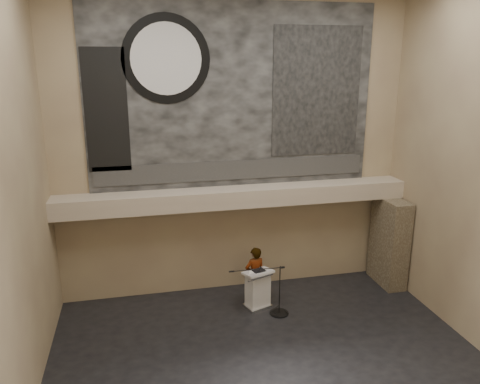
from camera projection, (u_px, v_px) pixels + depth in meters
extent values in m
plane|color=black|center=(271.00, 364.00, 10.64)|extent=(10.00, 10.00, 0.00)
cube|color=#826B53|center=(234.00, 149.00, 13.23)|extent=(10.00, 0.02, 8.50)
cube|color=#826B53|center=(370.00, 266.00, 5.73)|extent=(10.00, 0.02, 8.50)
cube|color=#826B53|center=(9.00, 200.00, 8.42)|extent=(0.02, 8.00, 8.50)
cube|color=tan|center=(237.00, 197.00, 13.21)|extent=(10.00, 0.80, 0.50)
cylinder|color=#B2893D|center=(181.00, 211.00, 12.90)|extent=(0.04, 0.04, 0.06)
cylinder|color=#B2893D|center=(301.00, 202.00, 13.65)|extent=(0.04, 0.04, 0.06)
cube|color=black|center=(234.00, 97.00, 12.81)|extent=(8.00, 0.05, 5.00)
cube|color=#2B2B2B|center=(234.00, 170.00, 13.33)|extent=(7.76, 0.02, 0.55)
cylinder|color=black|center=(166.00, 59.00, 12.12)|extent=(2.30, 0.02, 2.30)
cylinder|color=silver|center=(166.00, 59.00, 12.10)|extent=(1.84, 0.02, 1.84)
cube|color=black|center=(317.00, 92.00, 13.26)|extent=(2.60, 0.02, 3.60)
cube|color=black|center=(106.00, 111.00, 12.13)|extent=(1.10, 0.02, 3.20)
cube|color=#453A2A|center=(389.00, 242.00, 14.22)|extent=(0.60, 1.40, 2.70)
cube|color=silver|center=(258.00, 306.00, 13.11)|extent=(0.82, 0.71, 0.08)
cube|color=silver|center=(258.00, 289.00, 12.96)|extent=(0.70, 0.59, 0.96)
cube|color=silver|center=(258.00, 272.00, 12.81)|extent=(0.90, 0.76, 0.13)
cube|color=black|center=(259.00, 271.00, 12.79)|extent=(0.38, 0.34, 0.04)
cube|color=white|center=(253.00, 272.00, 12.73)|extent=(0.27, 0.32, 0.00)
imported|color=white|center=(255.00, 275.00, 13.19)|extent=(0.68, 0.52, 1.66)
cylinder|color=black|center=(279.00, 313.00, 12.78)|extent=(0.52, 0.52, 0.02)
cylinder|color=black|center=(280.00, 290.00, 12.59)|extent=(0.03, 0.03, 1.40)
cylinder|color=black|center=(256.00, 270.00, 12.30)|extent=(1.45, 0.09, 0.02)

